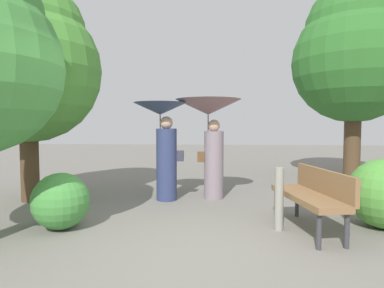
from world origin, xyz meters
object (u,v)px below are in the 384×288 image
park_bench (313,193)px  path_marker_post (279,199)px  tree_mid_left (27,59)px  person_left (163,135)px  person_right (210,124)px  tree_near_right (355,51)px

park_bench → path_marker_post: size_ratio=1.83×
park_bench → tree_mid_left: 5.43m
park_bench → path_marker_post: 0.46m
person_left → park_bench: bearing=-131.3°
person_right → path_marker_post: (0.98, -1.87, -1.03)m
park_bench → tree_near_right: size_ratio=0.31×
person_left → tree_near_right: (4.53, 2.65, 2.07)m
person_left → person_right: size_ratio=0.96×
tree_mid_left → person_left: bearing=6.4°
person_left → tree_mid_left: 2.88m
park_bench → tree_near_right: 5.58m
tree_mid_left → path_marker_post: tree_mid_left is taller
park_bench → path_marker_post: path_marker_post is taller
person_left → person_right: person_right is taller
tree_near_right → path_marker_post: bearing=-121.8°
park_bench → tree_mid_left: size_ratio=0.38×
person_left → person_right: 0.92m
park_bench → tree_near_right: tree_near_right is taller
park_bench → tree_near_right: bearing=141.9°
person_left → tree_near_right: bearing=-65.7°
tree_mid_left → path_marker_post: 5.08m
person_right → tree_near_right: size_ratio=0.38×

